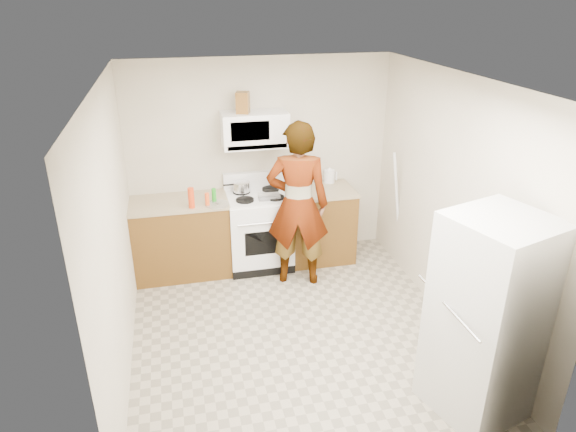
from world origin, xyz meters
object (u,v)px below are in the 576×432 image
object	(u,v)px
microwave	(255,129)
kettle	(329,176)
saucepan	(241,187)
fridge	(488,318)
person	(298,205)
gas_range	(259,229)

from	to	relation	value
microwave	kettle	world-z (taller)	microwave
kettle	saucepan	world-z (taller)	kettle
microwave	fridge	xyz separation A→B (m)	(1.32, -2.90, -0.85)
fridge	person	bearing A→B (deg)	95.52
microwave	saucepan	distance (m)	0.71
person	fridge	bearing A→B (deg)	127.83
person	kettle	bearing A→B (deg)	-114.55
fridge	kettle	xyz separation A→B (m)	(-0.36, 2.99, 0.17)
microwave	saucepan	bearing A→B (deg)	-177.38
microwave	fridge	size ratio (longest dim) A/B	0.45
microwave	person	size ratio (longest dim) A/B	0.39
fridge	kettle	size ratio (longest dim) A/B	10.54
person	kettle	distance (m)	0.92
microwave	kettle	bearing A→B (deg)	5.62
saucepan	gas_range	bearing A→B (deg)	-33.57
gas_range	kettle	bearing A→B (deg)	13.04
gas_range	microwave	world-z (taller)	microwave
person	saucepan	distance (m)	0.82
person	kettle	world-z (taller)	person
fridge	saucepan	bearing A→B (deg)	100.38
microwave	person	bearing A→B (deg)	-58.93
gas_range	kettle	xyz separation A→B (m)	(0.96, 0.22, 0.53)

